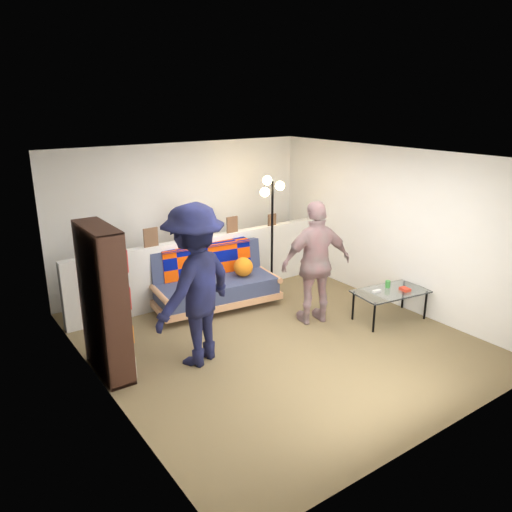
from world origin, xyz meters
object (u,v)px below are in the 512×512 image
(person_right, at_px, (316,263))
(bookshelf, at_px, (104,307))
(futon_sofa, at_px, (215,282))
(floor_lamp, at_px, (271,210))
(coffee_table, at_px, (391,293))
(person_left, at_px, (195,285))

(person_right, bearing_deg, bookshelf, 8.84)
(futon_sofa, height_order, person_right, person_right)
(futon_sofa, distance_m, person_right, 1.65)
(futon_sofa, bearing_deg, bookshelf, -153.91)
(person_right, bearing_deg, floor_lamp, -85.33)
(coffee_table, bearing_deg, futon_sofa, 133.71)
(bookshelf, xyz_separation_m, coffee_table, (3.82, -0.90, -0.41))
(floor_lamp, bearing_deg, person_left, -146.56)
(person_left, bearing_deg, coffee_table, 144.68)
(bookshelf, bearing_deg, person_right, -6.27)
(futon_sofa, distance_m, person_left, 1.80)
(floor_lamp, bearing_deg, coffee_table, -71.52)
(coffee_table, distance_m, floor_lamp, 2.29)
(futon_sofa, xyz_separation_m, person_right, (0.88, -1.30, 0.50))
(bookshelf, height_order, person_right, bookshelf)
(futon_sofa, distance_m, floor_lamp, 1.49)
(person_left, relative_size, person_right, 1.12)
(person_left, height_order, person_right, person_left)
(floor_lamp, distance_m, person_left, 2.64)
(floor_lamp, bearing_deg, bookshelf, -160.96)
(bookshelf, distance_m, floor_lamp, 3.38)
(coffee_table, relative_size, person_left, 0.57)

